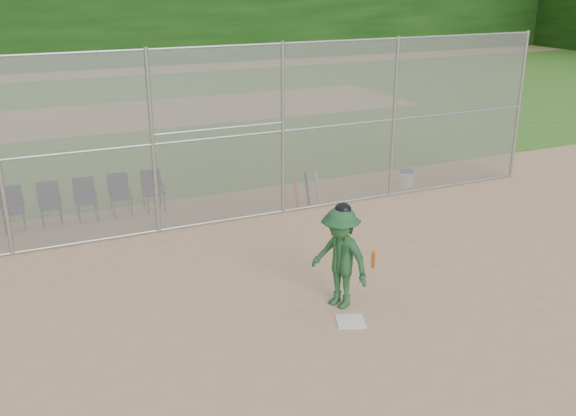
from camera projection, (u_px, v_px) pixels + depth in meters
name	position (u px, v px, depth m)	size (l,w,h in m)	color
ground	(350.00, 317.00, 10.66)	(100.00, 100.00, 0.00)	tan
grass_strip	(131.00, 115.00, 26.07)	(100.00, 100.00, 0.00)	#356C20
dirt_patch_far	(131.00, 115.00, 26.07)	(24.00, 24.00, 0.00)	tan
backstop_fence	(242.00, 132.00, 14.23)	(16.09, 0.09, 4.00)	gray
home_plate	(351.00, 321.00, 10.50)	(0.46, 0.46, 0.02)	silver
batter_at_plate	(340.00, 257.00, 10.73)	(1.13, 1.36, 1.86)	#205029
water_cooler	(406.00, 178.00, 17.21)	(0.35, 0.35, 0.45)	white
spare_bats	(307.00, 189.00, 15.70)	(0.66, 0.35, 0.83)	#D84C14
chair_1	(13.00, 210.00, 14.15)	(0.54, 0.52, 0.96)	#0E1735
chair_2	(50.00, 205.00, 14.45)	(0.54, 0.52, 0.96)	#0E1735
chair_3	(86.00, 200.00, 14.75)	(0.54, 0.52, 0.96)	#0E1735
chair_4	(120.00, 195.00, 15.06)	(0.54, 0.52, 0.96)	#0E1735
chair_5	(153.00, 191.00, 15.36)	(0.54, 0.52, 0.96)	#0E1735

